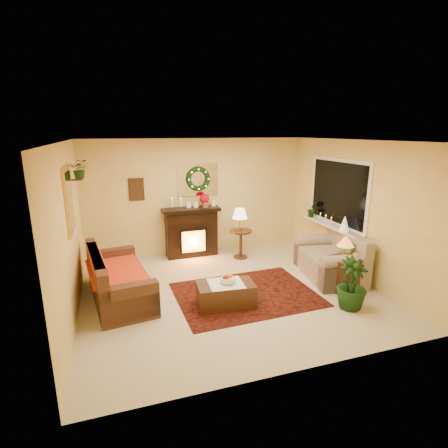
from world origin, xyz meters
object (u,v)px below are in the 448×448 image
object	(u,v)px
fireplace	(191,232)
coffee_table	(226,294)
end_table_square	(343,275)
side_table_round	(241,244)
sofa	(119,274)
loveseat	(330,255)

from	to	relation	value
fireplace	coffee_table	world-z (taller)	fireplace
fireplace	end_table_square	distance (m)	3.37
fireplace	side_table_round	bearing A→B (deg)	-26.78
fireplace	side_table_round	xyz separation A→B (m)	(1.00, -0.48, -0.23)
sofa	coffee_table	world-z (taller)	sofa
sofa	end_table_square	bearing A→B (deg)	-20.66
side_table_round	sofa	bearing A→B (deg)	-155.65
fireplace	end_table_square	world-z (taller)	fireplace
fireplace	side_table_round	distance (m)	1.14
loveseat	fireplace	bearing A→B (deg)	148.96
loveseat	coffee_table	world-z (taller)	loveseat
sofa	fireplace	xyz separation A→B (m)	(1.62, 1.67, 0.12)
end_table_square	fireplace	bearing A→B (deg)	130.16
sofa	end_table_square	world-z (taller)	sofa
sofa	coffee_table	size ratio (longest dim) A/B	2.13
coffee_table	sofa	bearing A→B (deg)	157.85
fireplace	side_table_round	world-z (taller)	fireplace
end_table_square	loveseat	bearing A→B (deg)	78.67
end_table_square	coffee_table	size ratio (longest dim) A/B	0.65
fireplace	coffee_table	size ratio (longest dim) A/B	1.24
fireplace	sofa	bearing A→B (deg)	-135.19
fireplace	coffee_table	xyz separation A→B (m)	(-0.01, -2.50, -0.34)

